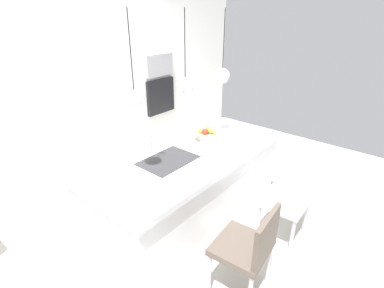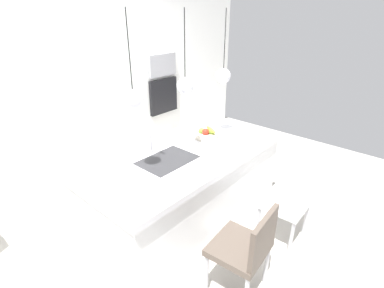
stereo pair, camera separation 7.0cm
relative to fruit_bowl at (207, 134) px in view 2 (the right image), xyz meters
name	(u,v)px [view 2 (the right image)]	position (x,y,z in m)	size (l,w,h in m)	color
floor	(186,219)	(-0.42, -0.06, -0.94)	(6.60, 6.60, 0.00)	#BCB7AD
back_wall	(95,88)	(-0.42, 1.59, 0.36)	(6.00, 0.10, 2.60)	white
kitchen_island	(186,187)	(-0.42, -0.06, -0.49)	(2.26, 1.10, 0.90)	white
sink_basin	(167,160)	(-0.69, -0.06, -0.05)	(0.56, 0.40, 0.02)	#2D2D30
faucet	(152,141)	(-0.69, 0.16, 0.10)	(0.02, 0.17, 0.22)	silver
fruit_bowl	(207,134)	(0.00, 0.00, 0.00)	(0.27, 0.27, 0.14)	beige
microwave	(162,65)	(0.75, 1.52, 0.53)	(0.54, 0.08, 0.34)	#9E9EA3
oven	(163,96)	(0.75, 1.52, 0.03)	(0.56, 0.08, 0.56)	black
chair_near	(246,247)	(-0.81, -1.07, -0.45)	(0.50, 0.47, 0.86)	brown
chair_middle	(292,201)	(0.06, -1.07, -0.46)	(0.49, 0.44, 0.85)	white
pendant_light_left	(133,99)	(-1.05, -0.06, 0.65)	(0.17, 0.17, 0.77)	silver
pendant_light_center	(185,86)	(-0.42, -0.06, 0.65)	(0.17, 0.17, 0.77)	silver
pendant_light_right	(223,76)	(0.20, -0.06, 0.65)	(0.17, 0.17, 0.77)	silver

